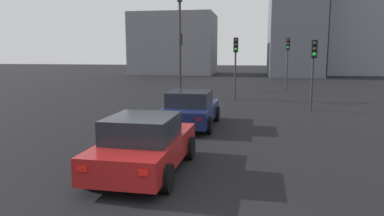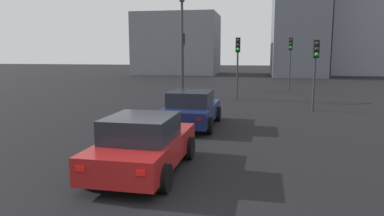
{
  "view_description": "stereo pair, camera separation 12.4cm",
  "coord_description": "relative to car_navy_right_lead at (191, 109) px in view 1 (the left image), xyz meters",
  "views": [
    {
      "loc": [
        -4.74,
        -0.96,
        2.99
      ],
      "look_at": [
        6.22,
        0.91,
        1.27
      ],
      "focal_mm": 33.57,
      "sensor_mm": 36.0,
      "label": 1
    },
    {
      "loc": [
        -4.72,
        -1.08,
        2.99
      ],
      "look_at": [
        6.22,
        0.91,
        1.27
      ],
      "focal_mm": 33.57,
      "sensor_mm": 36.0,
      "label": 2
    }
  ],
  "objects": [
    {
      "name": "car_navy_right_lead",
      "position": [
        0.0,
        0.0,
        0.0
      ],
      "size": [
        4.23,
        2.11,
        1.46
      ],
      "rotation": [
        0.0,
        0.0,
        -0.01
      ],
      "color": "#141E4C",
      "rests_on": "ground_plane"
    },
    {
      "name": "car_red_right_second",
      "position": [
        -5.78,
        0.16,
        -0.0
      ],
      "size": [
        4.13,
        2.08,
        1.46
      ],
      "rotation": [
        0.0,
        0.0,
        -0.02
      ],
      "color": "maroon",
      "rests_on": "ground_plane"
    },
    {
      "name": "traffic_light_near_left",
      "position": [
        14.31,
        -5.04,
        2.23
      ],
      "size": [
        0.32,
        0.29,
        4.08
      ],
      "rotation": [
        0.0,
        0.0,
        3.07
      ],
      "color": "#2D2D30",
      "rests_on": "ground_plane"
    },
    {
      "name": "traffic_light_near_right",
      "position": [
        4.9,
        -5.48,
        1.9
      ],
      "size": [
        0.33,
        0.3,
        3.61
      ],
      "rotation": [
        0.0,
        0.0,
        3.28
      ],
      "color": "#2D2D30",
      "rests_on": "ground_plane"
    },
    {
      "name": "traffic_light_far_left",
      "position": [
        14.29,
        3.31,
        2.49
      ],
      "size": [
        0.32,
        0.29,
        4.47
      ],
      "rotation": [
        0.0,
        0.0,
        3.22
      ],
      "color": "#2D2D30",
      "rests_on": "ground_plane"
    },
    {
      "name": "traffic_light_far_right",
      "position": [
        8.44,
        -1.37,
        2.1
      ],
      "size": [
        0.33,
        0.3,
        3.9
      ],
      "rotation": [
        0.0,
        0.0,
        3.28
      ],
      "color": "#2D2D30",
      "rests_on": "ground_plane"
    },
    {
      "name": "street_lamp_kerbside",
      "position": [
        9.55,
        2.38,
        3.15
      ],
      "size": [
        0.56,
        0.36,
        6.46
      ],
      "color": "#2D2D30",
      "rests_on": "ground_plane"
    },
    {
      "name": "building_facade_left",
      "position": [
        39.27,
        -15.53,
        7.2
      ],
      "size": [
        9.77,
        7.33,
        15.82
      ],
      "primitive_type": "cube",
      "color": "gray",
      "rests_on": "ground_plane"
    },
    {
      "name": "building_facade_center",
      "position": [
        33.95,
        -7.53,
        7.77
      ],
      "size": [
        9.98,
        6.33,
        16.96
      ],
      "primitive_type": "cube",
      "color": "slate",
      "rests_on": "ground_plane"
    },
    {
      "name": "building_facade_right",
      "position": [
        35.59,
        8.47,
        3.41
      ],
      "size": [
        8.73,
        11.12,
        8.24
      ],
      "primitive_type": "cube",
      "color": "slate",
      "rests_on": "ground_plane"
    }
  ]
}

